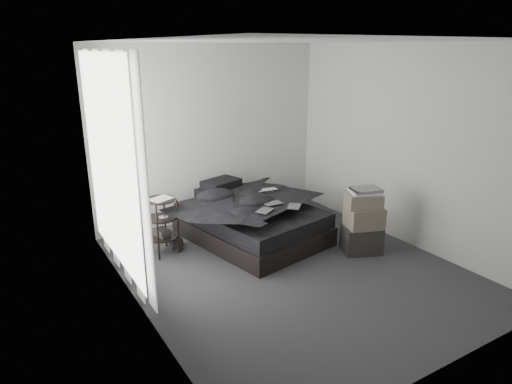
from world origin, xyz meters
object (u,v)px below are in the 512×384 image
bed (252,230)px  side_stand (162,227)px  laptop (268,186)px  box_lower (361,239)px

bed → side_stand: 1.26m
bed → laptop: 0.65m
laptop → box_lower: laptop is taller
box_lower → side_stand: bearing=149.8°
bed → side_stand: side_stand is taller
bed → side_stand: bearing=160.1°
side_stand → box_lower: bearing=-30.2°
side_stand → box_lower: 2.57m
bed → side_stand: size_ratio=2.56×
bed → laptop: bearing=7.5°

